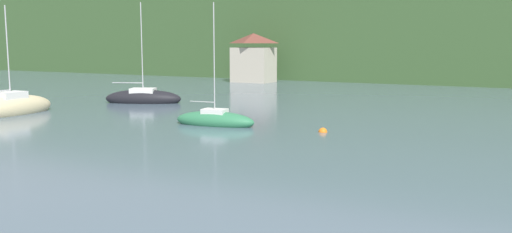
% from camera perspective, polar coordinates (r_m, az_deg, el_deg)
% --- Properties ---
extents(shore_building_west, '(6.11, 4.53, 7.38)m').
position_cam_1_polar(shore_building_west, '(81.59, -0.27, 6.20)').
color(shore_building_west, '#BCB29E').
rests_on(shore_building_west, ground_plane).
extents(sailboat_far_2, '(7.91, 5.14, 10.37)m').
position_cam_1_polar(sailboat_far_2, '(54.52, -11.92, 1.93)').
color(sailboat_far_2, black).
rests_on(sailboat_far_2, ground_plane).
extents(sailboat_far_4, '(6.30, 2.64, 9.15)m').
position_cam_1_polar(sailboat_far_4, '(38.92, -4.41, -0.39)').
color(sailboat_far_4, '#2D754C').
rests_on(sailboat_far_4, ground_plane).
extents(sailboat_far_6, '(3.03, 8.30, 9.59)m').
position_cam_1_polar(sailboat_far_6, '(49.13, -24.63, 0.86)').
color(sailboat_far_6, '#CCBC8E').
rests_on(sailboat_far_6, ground_plane).
extents(mooring_buoy_mid, '(0.60, 0.60, 0.60)m').
position_cam_1_polar(mooring_buoy_mid, '(36.13, 7.13, -1.66)').
color(mooring_buoy_mid, orange).
rests_on(mooring_buoy_mid, ground_plane).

